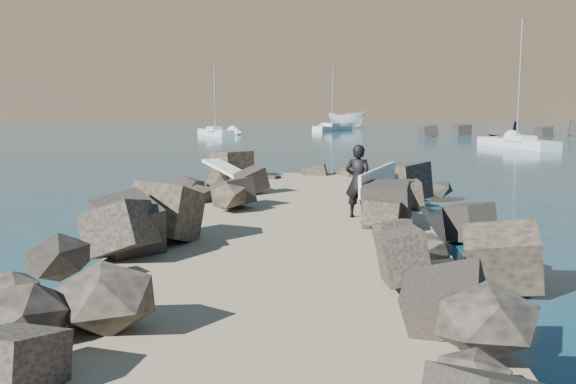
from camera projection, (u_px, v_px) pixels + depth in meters
The scene contains 11 objects.
ground at pixel (292, 254), 13.94m from camera, with size 800.00×800.00×0.00m, color #0F384C.
jetty at pixel (283, 263), 11.93m from camera, with size 6.00×26.00×0.60m, color #8C7759.
riprap_left at pixel (140, 244), 12.65m from camera, with size 2.60×22.00×1.00m, color black.
riprap_right at pixel (438, 250), 12.13m from camera, with size 2.60×22.00×1.00m, color black.
headland at pixel (381, 55), 168.74m from camera, with size 360.00×140.00×32.00m, color #2D4919.
surfboard_resting at pixel (232, 175), 19.91m from camera, with size 0.65×2.59×0.09m, color white.
boat_imported at pixel (347, 120), 86.17m from camera, with size 2.26×6.00×2.32m, color silver.
surfer_with_board at pixel (361, 181), 14.87m from camera, with size 1.28×1.97×1.72m.
sailboat_c at pixel (517, 143), 47.91m from camera, with size 4.42×8.15×9.59m.
sailboat_a at pixel (215, 133), 65.75m from camera, with size 4.77×5.97×7.70m.
sailboat_b at pixel (333, 128), 77.48m from camera, with size 4.72×6.31×7.96m.
Camera 1 is at (1.14, -13.58, 3.23)m, focal length 40.00 mm.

